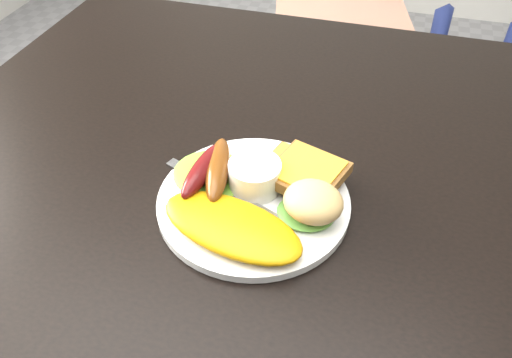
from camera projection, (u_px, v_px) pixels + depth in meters
The scene contains 13 objects.
dining_table at pixel (362, 179), 0.64m from camera, with size 1.20×0.80×0.04m, color black.
dining_chair at pixel (340, 13), 1.65m from camera, with size 0.42×0.42×0.05m, color tan.
plate at pixel (254, 201), 0.57m from camera, with size 0.22×0.22×0.01m, color white.
lettuce_left at pixel (211, 174), 0.59m from camera, with size 0.09×0.09×0.01m, color #579725.
lettuce_right at pixel (306, 212), 0.55m from camera, with size 0.06×0.06×0.01m, color #49822A.
omelette at pixel (232, 226), 0.53m from camera, with size 0.16×0.08×0.02m, color orange.
sausage_a at pixel (203, 170), 0.58m from camera, with size 0.02×0.10×0.02m, color #5A1615.
sausage_b at pixel (218, 169), 0.58m from camera, with size 0.03×0.11×0.03m, color #6C390D.
ramekin at pixel (255, 176), 0.57m from camera, with size 0.06×0.06×0.04m, color white.
toast_a at pixel (292, 170), 0.60m from camera, with size 0.07×0.07×0.01m, color brown.
toast_b at pixel (307, 173), 0.57m from camera, with size 0.08×0.08×0.01m, color olive.
potato_salad at pixel (313, 202), 0.53m from camera, with size 0.07×0.06×0.04m, color #C5B885.
fork at pixel (220, 189), 0.58m from camera, with size 0.16×0.01×0.00m, color #ADAFB7.
Camera 1 is at (-0.00, -0.49, 1.17)m, focal length 35.00 mm.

